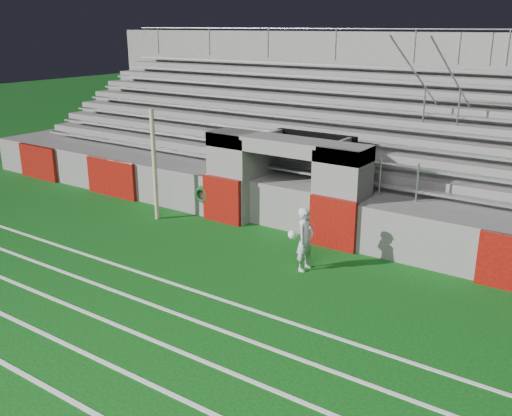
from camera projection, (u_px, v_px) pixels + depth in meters
The scene contains 6 objects.
ground at pixel (206, 270), 13.47m from camera, with size 90.00×90.00×0.00m, color #0B4610.
field_post at pixel (154, 165), 16.54m from camera, with size 0.13×0.13×3.28m, color tan.
field_markings at pixel (16, 370), 9.56m from camera, with size 28.00×8.09×0.01m.
stadium_structure at pixel (355, 150), 19.25m from camera, with size 26.00×8.48×5.42m.
goalkeeper_with_ball at pixel (305, 239), 13.27m from camera, with size 0.50×0.65×1.52m.
hose_coil at pixel (202, 195), 16.92m from camera, with size 0.52×0.14×0.52m.
Camera 1 is at (8.02, -9.49, 5.53)m, focal length 40.00 mm.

